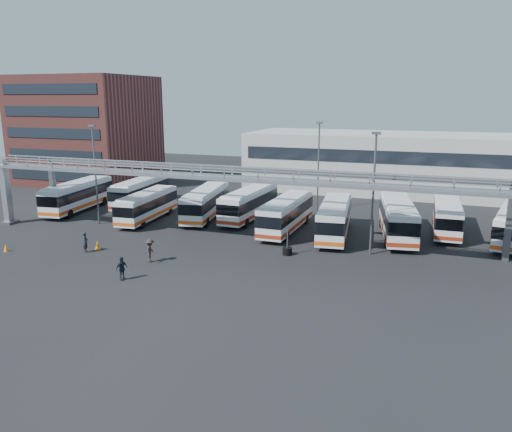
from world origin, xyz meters
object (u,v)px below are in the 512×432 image
(light_pole_left, at_px, (95,169))
(bus_0, at_px, (78,195))
(tire_stack, at_px, (287,250))
(pedestrian_a, at_px, (85,242))
(bus_6, at_px, (335,218))
(pedestrian_d, at_px, (122,268))
(cone_right, at_px, (98,245))
(bus_2, at_px, (147,205))
(bus_1, at_px, (140,191))
(bus_5, at_px, (286,213))
(bus_8, at_px, (447,215))
(bus_3, at_px, (206,202))
(light_pole_mid, at_px, (374,187))
(bus_7, at_px, (398,217))
(light_pole_back, at_px, (318,161))
(bus_4, at_px, (249,203))
(cone_left, at_px, (6,248))
(pedestrian_c, at_px, (150,251))

(light_pole_left, bearing_deg, bus_0, 144.52)
(light_pole_left, relative_size, tire_stack, 4.46)
(pedestrian_a, bearing_deg, bus_0, 17.64)
(pedestrian_a, height_order, tire_stack, tire_stack)
(bus_6, bearing_deg, pedestrian_d, -132.69)
(cone_right, bearing_deg, bus_2, 98.25)
(bus_0, height_order, bus_2, bus_0)
(bus_1, distance_m, bus_5, 20.69)
(bus_1, xyz_separation_m, bus_8, (34.84, -0.58, -0.04))
(bus_3, relative_size, pedestrian_d, 6.42)
(light_pole_mid, xyz_separation_m, bus_5, (-8.78, 4.78, -3.90))
(bus_1, height_order, bus_7, bus_7)
(bus_3, bearing_deg, light_pole_back, 28.60)
(pedestrian_d, bearing_deg, tire_stack, -28.36)
(bus_1, distance_m, bus_4, 14.96)
(bus_6, distance_m, bus_8, 11.24)
(light_pole_back, height_order, cone_right, light_pole_back)
(bus_6, distance_m, pedestrian_a, 22.49)
(bus_5, xyz_separation_m, pedestrian_d, (-7.33, -16.98, -0.96))
(bus_1, distance_m, cone_left, 19.96)
(bus_4, relative_size, bus_5, 1.01)
(pedestrian_d, bearing_deg, bus_6, -19.85)
(pedestrian_a, bearing_deg, bus_4, -52.81)
(bus_1, bearing_deg, light_pole_mid, -24.34)
(light_pole_back, height_order, pedestrian_c, light_pole_back)
(bus_3, relative_size, bus_8, 1.05)
(bus_7, distance_m, cone_right, 27.37)
(light_pole_back, xyz_separation_m, bus_7, (9.67, -8.77, -3.80))
(pedestrian_d, bearing_deg, bus_3, 23.45)
(bus_7, distance_m, cone_left, 35.05)
(light_pole_back, relative_size, bus_2, 0.99)
(cone_left, distance_m, cone_right, 7.71)
(bus_4, bearing_deg, pedestrian_c, -95.84)
(bus_8, bearing_deg, bus_0, -174.83)
(bus_1, bearing_deg, cone_left, -97.01)
(bus_1, relative_size, bus_4, 1.00)
(bus_3, distance_m, pedestrian_a, 15.19)
(light_pole_back, bearing_deg, bus_3, -142.43)
(bus_4, height_order, bus_6, bus_6)
(bus_1, height_order, tire_stack, bus_1)
(bus_7, height_order, tire_stack, bus_7)
(bus_2, height_order, pedestrian_a, bus_2)
(bus_3, bearing_deg, bus_0, 177.02)
(bus_3, relative_size, bus_6, 0.99)
(light_pole_back, xyz_separation_m, bus_5, (-0.78, -10.22, -3.90))
(pedestrian_a, relative_size, cone_left, 2.65)
(light_pole_left, relative_size, pedestrian_c, 5.31)
(light_pole_mid, bearing_deg, bus_5, 151.42)
(bus_0, relative_size, bus_5, 1.05)
(bus_4, bearing_deg, bus_6, -17.90)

